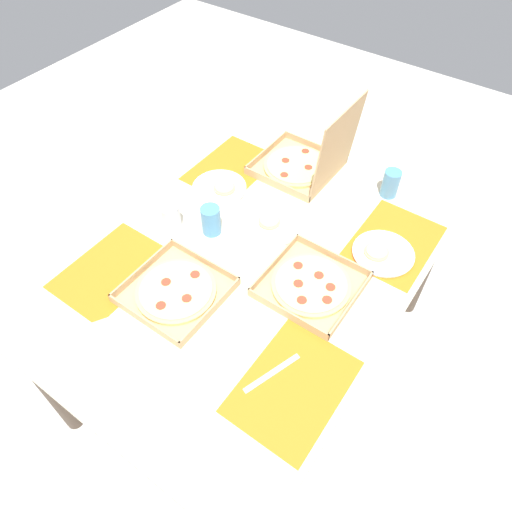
# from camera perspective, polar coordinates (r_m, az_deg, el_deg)

# --- Properties ---
(ground_plane) EXTENTS (6.00, 6.00, 0.00)m
(ground_plane) POSITION_cam_1_polar(r_m,az_deg,el_deg) (2.21, 0.00, -12.36)
(ground_plane) COLOR beige
(dining_table) EXTENTS (1.47, 1.02, 0.73)m
(dining_table) POSITION_cam_1_polar(r_m,az_deg,el_deg) (1.69, 0.00, -2.20)
(dining_table) COLOR #3F3328
(dining_table) RESTS_ON ground_plane
(placemat_near_left) EXTENTS (0.36, 0.26, 0.00)m
(placemat_near_left) POSITION_cam_1_polar(r_m,az_deg,el_deg) (1.96, -3.03, 10.65)
(placemat_near_left) COLOR orange
(placemat_near_left) RESTS_ON dining_table
(placemat_near_right) EXTENTS (0.36, 0.26, 0.00)m
(placemat_near_right) POSITION_cam_1_polar(r_m,az_deg,el_deg) (1.64, -17.13, -1.62)
(placemat_near_right) COLOR orange
(placemat_near_right) RESTS_ON dining_table
(placemat_far_left) EXTENTS (0.36, 0.26, 0.00)m
(placemat_far_left) POSITION_cam_1_polar(r_m,az_deg,el_deg) (1.72, 16.33, 1.58)
(placemat_far_left) COLOR orange
(placemat_far_left) RESTS_ON dining_table
(placemat_far_right) EXTENTS (0.36, 0.26, 0.00)m
(placemat_far_right) POSITION_cam_1_polar(r_m,az_deg,el_deg) (1.35, 4.48, -15.48)
(placemat_far_right) COLOR orange
(placemat_far_right) RESTS_ON dining_table
(pizza_box_corner_right) EXTENTS (0.29, 0.29, 0.04)m
(pizza_box_corner_right) POSITION_cam_1_polar(r_m,az_deg,el_deg) (1.53, 6.69, -3.48)
(pizza_box_corner_right) COLOR tan
(pizza_box_corner_right) RESTS_ON dining_table
(pizza_box_edge_far) EXTENTS (0.31, 0.34, 0.34)m
(pizza_box_edge_far) POSITION_cam_1_polar(r_m,az_deg,el_deg) (1.91, 5.98, 11.33)
(pizza_box_edge_far) COLOR tan
(pizza_box_edge_far) RESTS_ON dining_table
(pizza_box_center) EXTENTS (0.30, 0.30, 0.04)m
(pizza_box_center) POSITION_cam_1_polar(r_m,az_deg,el_deg) (1.53, -9.66, -4.17)
(pizza_box_center) COLOR tan
(pizza_box_center) RESTS_ON dining_table
(plate_far_left) EXTENTS (0.21, 0.21, 0.03)m
(plate_far_left) POSITION_cam_1_polar(r_m,az_deg,el_deg) (1.85, -4.41, 8.20)
(plate_far_left) COLOR white
(plate_far_left) RESTS_ON dining_table
(plate_near_left) EXTENTS (0.21, 0.21, 0.03)m
(plate_near_left) POSITION_cam_1_polar(r_m,az_deg,el_deg) (1.66, 15.08, 0.29)
(plate_near_left) COLOR white
(plate_near_left) RESTS_ON dining_table
(plate_far_right) EXTENTS (0.20, 0.20, 0.03)m
(plate_far_right) POSITION_cam_1_polar(r_m,az_deg,el_deg) (1.70, 2.30, 3.77)
(plate_far_right) COLOR white
(plate_far_right) RESTS_ON dining_table
(cup_red) EXTENTS (0.07, 0.07, 0.11)m
(cup_red) POSITION_cam_1_polar(r_m,az_deg,el_deg) (1.66, -5.49, 4.34)
(cup_red) COLOR teal
(cup_red) RESTS_ON dining_table
(cup_spare) EXTENTS (0.07, 0.07, 0.10)m
(cup_spare) POSITION_cam_1_polar(r_m,az_deg,el_deg) (1.70, -10.27, 4.69)
(cup_spare) COLOR silver
(cup_spare) RESTS_ON dining_table
(cup_clear_left) EXTENTS (0.06, 0.06, 0.11)m
(cup_clear_left) POSITION_cam_1_polar(r_m,az_deg,el_deg) (1.87, 16.01, 8.46)
(cup_clear_left) COLOR teal
(cup_clear_left) RESTS_ON dining_table
(fork_by_far_left) EXTENTS (0.18, 0.08, 0.00)m
(fork_by_far_left) POSITION_cam_1_polar(r_m,az_deg,el_deg) (1.36, 1.95, -14.03)
(fork_by_far_left) COLOR #B7B7BC
(fork_by_far_left) RESTS_ON dining_table
(knife_by_far_right) EXTENTS (0.19, 0.12, 0.00)m
(knife_by_far_right) POSITION_cam_1_polar(r_m,az_deg,el_deg) (1.53, -21.21, -8.59)
(knife_by_far_right) COLOR #B7B7BC
(knife_by_far_right) RESTS_ON dining_table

